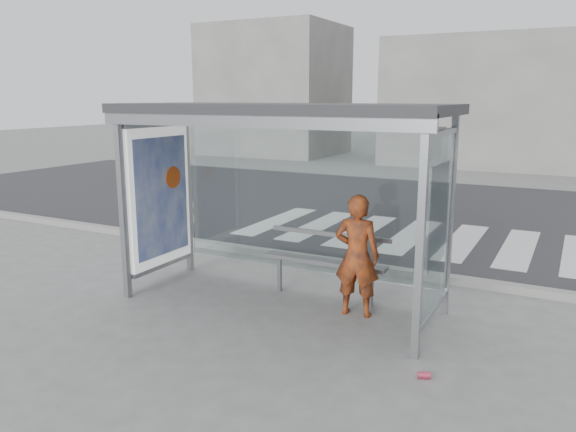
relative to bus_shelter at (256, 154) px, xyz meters
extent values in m
plane|color=slate|center=(0.37, -0.06, -1.98)|extent=(80.00, 80.00, 0.00)
cube|color=#2D2D30|center=(0.37, 6.94, -1.98)|extent=(30.00, 10.00, 0.01)
cube|color=gray|center=(0.37, 1.89, -1.92)|extent=(30.00, 0.18, 0.12)
cube|color=silver|center=(-2.13, 4.44, -1.98)|extent=(0.55, 3.00, 0.00)
cube|color=silver|center=(-1.13, 4.44, -1.98)|extent=(0.55, 3.00, 0.00)
cube|color=silver|center=(-0.13, 4.44, -1.98)|extent=(0.55, 3.00, 0.00)
cube|color=silver|center=(0.87, 4.44, -1.98)|extent=(0.55, 3.00, 0.00)
cube|color=silver|center=(1.87, 4.44, -1.98)|extent=(0.55, 3.00, 0.00)
cube|color=silver|center=(2.87, 4.44, -1.98)|extent=(0.55, 3.00, 0.00)
cube|color=gray|center=(-1.63, -0.76, -0.73)|extent=(0.08, 0.08, 2.50)
cube|color=gray|center=(2.37, -0.76, -0.73)|extent=(0.08, 0.08, 2.50)
cube|color=gray|center=(-1.63, 0.64, -0.73)|extent=(0.08, 0.08, 2.50)
cube|color=gray|center=(2.37, 0.64, -0.73)|extent=(0.08, 0.08, 2.50)
cube|color=#2D2D30|center=(0.37, -0.06, 0.58)|extent=(4.25, 1.65, 0.12)
cube|color=gray|center=(0.37, -0.82, 0.47)|extent=(4.25, 0.06, 0.18)
cube|color=white|center=(0.37, 0.64, -0.68)|extent=(3.80, 0.02, 2.00)
cube|color=white|center=(-1.63, -0.06, -0.68)|extent=(0.15, 1.25, 2.00)
cube|color=#3149B2|center=(-1.54, -0.06, -0.68)|extent=(0.01, 1.10, 1.70)
cylinder|color=#D04D12|center=(-1.53, 0.19, -0.43)|extent=(0.02, 0.32, 0.32)
cube|color=white|center=(2.37, -0.06, -0.68)|extent=(0.03, 1.25, 2.00)
cube|color=beige|center=(2.34, -0.01, -0.58)|extent=(0.03, 0.86, 1.16)
cube|color=slate|center=(-9.63, 17.94, 1.02)|extent=(6.00, 5.00, 6.00)
cube|color=slate|center=(0.37, 17.94, 0.52)|extent=(8.00, 5.00, 5.00)
imported|color=orange|center=(1.38, 0.09, -1.21)|extent=(0.60, 0.44, 1.55)
cube|color=slate|center=(0.79, 0.41, -1.45)|extent=(1.74, 0.21, 0.05)
cylinder|color=slate|center=(0.12, 0.41, -1.73)|extent=(0.07, 0.07, 0.51)
cylinder|color=slate|center=(1.47, 0.41, -1.73)|extent=(0.07, 0.07, 0.51)
cube|color=slate|center=(0.79, 0.60, -1.11)|extent=(1.74, 0.04, 0.06)
cylinder|color=#E74466|center=(2.57, -1.16, -1.95)|extent=(0.14, 0.11, 0.07)
camera|label=1|loc=(3.73, -6.24, 0.71)|focal=35.00mm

